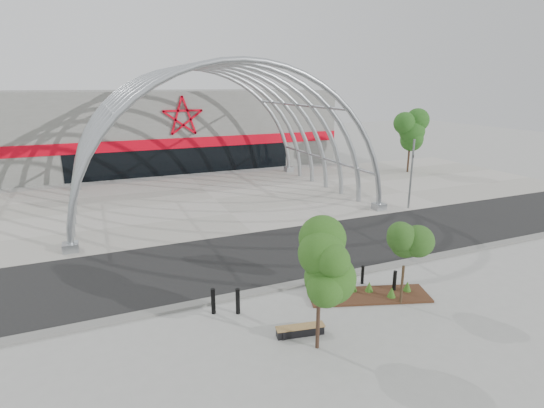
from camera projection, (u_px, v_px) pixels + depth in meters
The scene contains 18 objects.
ground at pixel (306, 280), 19.39m from camera, with size 140.00×140.00×0.00m, color #999994.
road at pixel (276, 253), 22.48m from camera, with size 140.00×7.00×0.02m, color black.
forecourt at pixel (214, 199), 33.10m from camera, with size 60.00×17.00×0.04m, color #A39F94.
kerb at pixel (309, 282), 19.15m from camera, with size 60.00×0.50×0.12m, color slate.
arena_building at pixel (170, 127), 47.91m from camera, with size 34.00×15.24×8.00m.
vault_canopy at pixel (214, 199), 33.10m from camera, with size 20.80×15.80×20.36m.
planting_bed at pixel (367, 293), 17.92m from camera, with size 5.26×3.04×0.53m.
signal_pole at pixel (411, 173), 29.93m from camera, with size 0.18×0.71×4.99m.
street_tree_0 at pixel (320, 268), 13.65m from camera, with size 1.80×1.80×4.10m.
street_tree_1 at pixel (405, 250), 16.69m from camera, with size 1.39×1.39×3.28m.
bench_0 at pixel (300, 331), 15.12m from camera, with size 1.80×0.68×0.37m.
bench_1 at pixel (327, 288), 18.30m from camera, with size 1.79×0.81×0.37m.
bollard_0 at pixel (213, 301), 16.47m from camera, with size 0.17×0.17×1.05m, color black.
bollard_1 at pixel (238, 301), 16.46m from camera, with size 0.17×0.17×1.06m, color black.
bollard_2 at pixel (314, 289), 17.58m from camera, with size 0.16×0.16×0.97m, color black.
bollard_3 at pixel (363, 275), 18.98m from camera, with size 0.14×0.14×0.86m, color black.
bollard_4 at pixel (394, 281), 18.20m from camera, with size 0.16×0.16×0.98m, color black.
bg_tree_1 at pixel (411, 130), 42.09m from camera, with size 2.70×2.70×5.91m.
Camera 1 is at (-8.39, -15.67, 8.65)m, focal length 28.00 mm.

